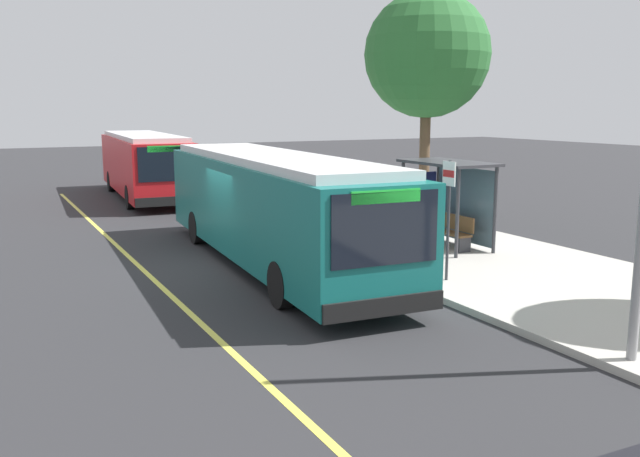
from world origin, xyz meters
TOP-DOWN VIEW (x-y plane):
  - ground_plane at (0.00, 0.00)m, footprint 120.00×120.00m
  - sidewalk_curb at (0.00, 6.00)m, footprint 44.00×6.40m
  - lane_stripe_center at (0.00, -2.20)m, footprint 36.00×0.14m
  - transit_bus_main at (0.57, 1.01)m, footprint 12.41×3.30m
  - transit_bus_second at (-14.67, 1.13)m, footprint 11.17×3.29m
  - bus_shelter at (1.13, 6.31)m, footprint 2.90×1.60m
  - waiting_bench at (1.46, 6.21)m, footprint 1.60×0.48m
  - route_sign_post at (4.43, 3.77)m, footprint 0.44×0.08m
  - pedestrian_commuter at (3.24, 4.21)m, footprint 0.24×0.40m
  - street_tree_upstreet at (-2.37, 7.98)m, footprint 4.23×4.23m

SIDE VIEW (x-z plane):
  - ground_plane at x=0.00m, z-range 0.00..0.00m
  - lane_stripe_center at x=0.00m, z-range 0.00..0.01m
  - sidewalk_curb at x=0.00m, z-range 0.00..0.15m
  - waiting_bench at x=1.46m, z-range 0.16..1.11m
  - pedestrian_commuter at x=3.24m, z-range 0.27..1.96m
  - transit_bus_second at x=-14.67m, z-range 0.14..3.09m
  - transit_bus_main at x=0.57m, z-range 0.14..3.09m
  - bus_shelter at x=1.13m, z-range 0.68..3.16m
  - route_sign_post at x=4.43m, z-range 0.56..3.36m
  - street_tree_upstreet at x=-2.37m, z-range 1.94..9.80m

